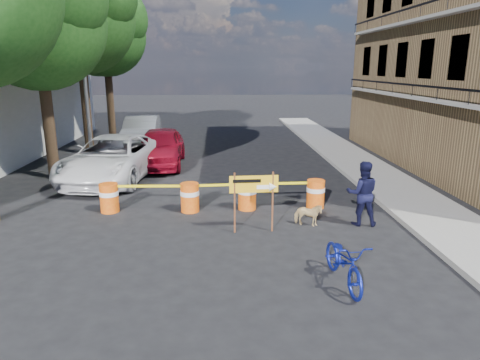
{
  "coord_description": "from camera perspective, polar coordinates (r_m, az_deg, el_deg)",
  "views": [
    {
      "loc": [
        -0.2,
        -10.09,
        4.35
      ],
      "look_at": [
        0.4,
        1.41,
        1.3
      ],
      "focal_mm": 32.0,
      "sensor_mm": 36.0,
      "label": 1
    }
  ],
  "objects": [
    {
      "name": "streetlamp",
      "position": [
        20.41,
        -19.95,
        14.06
      ],
      "size": [
        1.25,
        0.18,
        8.0
      ],
      "color": "gray",
      "rests_on": "ground"
    },
    {
      "name": "barrel_mid_left",
      "position": [
        13.28,
        -6.71,
        -2.24
      ],
      "size": [
        0.58,
        0.58,
        0.9
      ],
      "color": "red",
      "rests_on": "ground"
    },
    {
      "name": "pedestrian",
      "position": [
        12.46,
        15.99,
        -1.72
      ],
      "size": [
        0.99,
        0.82,
        1.84
      ],
      "primitive_type": "imported",
      "rotation": [
        0.0,
        0.0,
        2.99
      ],
      "color": "black",
      "rests_on": "ground"
    },
    {
      "name": "tree_mid_a",
      "position": [
        18.37,
        -25.25,
        18.68
      ],
      "size": [
        5.25,
        5.0,
        8.68
      ],
      "color": "#332316",
      "rests_on": "ground"
    },
    {
      "name": "tree_mid_b",
      "position": [
        23.15,
        -20.64,
        19.81
      ],
      "size": [
        5.67,
        5.4,
        9.62
      ],
      "color": "#332316",
      "rests_on": "ground"
    },
    {
      "name": "barrel_far_right",
      "position": [
        13.77,
        10.04,
        -1.75
      ],
      "size": [
        0.58,
        0.58,
        0.9
      ],
      "color": "red",
      "rests_on": "ground"
    },
    {
      "name": "ground",
      "position": [
        10.98,
        -1.74,
        -8.49
      ],
      "size": [
        120.0,
        120.0,
        0.0
      ],
      "primitive_type": "plane",
      "color": "black",
      "rests_on": "ground"
    },
    {
      "name": "sidewalk_east",
      "position": [
        17.83,
        18.13,
        0.22
      ],
      "size": [
        2.4,
        40.0,
        0.15
      ],
      "primitive_type": "cube",
      "color": "gray",
      "rests_on": "ground"
    },
    {
      "name": "sedan_red",
      "position": [
        19.69,
        -10.57,
        4.34
      ],
      "size": [
        2.08,
        4.99,
        1.69
      ],
      "primitive_type": "imported",
      "rotation": [
        0.0,
        0.0,
        0.02
      ],
      "color": "maroon",
      "rests_on": "ground"
    },
    {
      "name": "bicycle",
      "position": [
        8.96,
        13.88,
        -7.85
      ],
      "size": [
        0.76,
        1.07,
        1.92
      ],
      "primitive_type": "imported",
      "rotation": [
        0.0,
        0.0,
        0.09
      ],
      "color": "navy",
      "rests_on": "ground"
    },
    {
      "name": "suv_white",
      "position": [
        17.67,
        -16.57,
        2.82
      ],
      "size": [
        3.66,
        6.5,
        1.71
      ],
      "primitive_type": "imported",
      "rotation": [
        0.0,
        0.0,
        -0.14
      ],
      "color": "white",
      "rests_on": "ground"
    },
    {
      "name": "tree_far",
      "position": [
        27.93,
        -17.41,
        18.03
      ],
      "size": [
        5.04,
        4.8,
        8.84
      ],
      "color": "#332316",
      "rests_on": "ground"
    },
    {
      "name": "barrel_mid_right",
      "position": [
        13.4,
        0.96,
        -1.98
      ],
      "size": [
        0.58,
        0.58,
        0.9
      ],
      "color": "red",
      "rests_on": "ground"
    },
    {
      "name": "dog",
      "position": [
        12.2,
        9.05,
        -4.58
      ],
      "size": [
        0.86,
        0.6,
        0.67
      ],
      "primitive_type": "imported",
      "rotation": [
        0.0,
        0.0,
        1.24
      ],
      "color": "#D2B478",
      "rests_on": "ground"
    },
    {
      "name": "detour_sign",
      "position": [
        11.36,
        2.63,
        -1.18
      ],
      "size": [
        1.3,
        0.25,
        1.67
      ],
      "rotation": [
        0.0,
        0.0,
        0.05
      ],
      "color": "#592D19",
      "rests_on": "ground"
    },
    {
      "name": "sedan_silver",
      "position": [
        24.72,
        -12.99,
        6.29
      ],
      "size": [
        1.99,
        5.13,
        1.67
      ],
      "primitive_type": "imported",
      "rotation": [
        0.0,
        0.0,
        0.04
      ],
      "color": "#AAABB1",
      "rests_on": "ground"
    },
    {
      "name": "barrel_far_left",
      "position": [
        13.76,
        -17.05,
        -2.2
      ],
      "size": [
        0.58,
        0.58,
        0.9
      ],
      "color": "red",
      "rests_on": "ground"
    }
  ]
}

